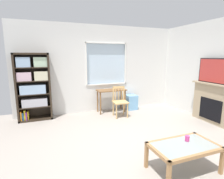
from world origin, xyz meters
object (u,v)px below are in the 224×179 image
Objects in this scene: plastic_drawer_unit at (131,102)px; fireplace at (213,103)px; tv at (216,71)px; coffee_table at (184,149)px; bookshelf at (33,85)px; wooden_chair at (120,101)px; sippy_cup at (187,138)px; desk_under_window at (111,94)px.

plastic_drawer_unit is 0.38× the size of fireplace.
coffee_table is (-2.21, -1.36, -1.03)m from tv.
bookshelf is 1.79× the size of tv.
fireplace is (1.49, -1.93, 0.30)m from plastic_drawer_unit.
tv reaches higher than plastic_drawer_unit.
bookshelf is 2.50m from wooden_chair.
fireplace is 14.32× the size of sippy_cup.
wooden_chair is 1.83× the size of plastic_drawer_unit.
desk_under_window is 3.15m from sippy_cup.
plastic_drawer_unit is 3.37m from coffee_table.
coffee_table is at bearing -55.80° from bookshelf.
coffee_table is (-0.01, -3.24, -0.23)m from desk_under_window.
coffee_table is at bearing -91.85° from wooden_chair.
wooden_chair is at bearing 147.46° from fireplace.
coffee_table is at bearing -102.70° from plastic_drawer_unit.
desk_under_window is 0.72× the size of fireplace.
tv reaches higher than desk_under_window.
coffee_table is at bearing -148.70° from fireplace.
desk_under_window is at bearing -176.10° from plastic_drawer_unit.
plastic_drawer_unit is (0.65, 0.56, -0.22)m from wooden_chair.
sippy_cup is at bearing -100.64° from plastic_drawer_unit.
wooden_chair is 0.89m from plastic_drawer_unit.
sippy_cup reaches higher than coffee_table.
bookshelf is 20.86× the size of sippy_cup.
sippy_cup is (0.13, -3.15, -0.12)m from desk_under_window.
tv is at bearing 31.47° from sippy_cup.
fireplace is 1.23× the size of tv.
tv is 11.66× the size of sippy_cup.
bookshelf is 4.09m from coffee_table.
sippy_cup is (-2.09, -1.27, -0.06)m from fireplace.
plastic_drawer_unit is at bearing 77.30° from coffee_table.
bookshelf is 1.46× the size of fireplace.
tv is at bearing -23.91° from bookshelf.
coffee_table is at bearing -90.13° from desk_under_window.
bookshelf is 3.83× the size of plastic_drawer_unit.
sippy_cup is at bearing 32.00° from coffee_table.
fireplace reaches higher than coffee_table.
desk_under_window is at bearing 92.40° from sippy_cup.
fireplace is at bearing -52.36° from plastic_drawer_unit.
bookshelf is at bearing 177.31° from desk_under_window.
wooden_chair is 2.63m from sippy_cup.
bookshelf is at bearing 126.52° from sippy_cup.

